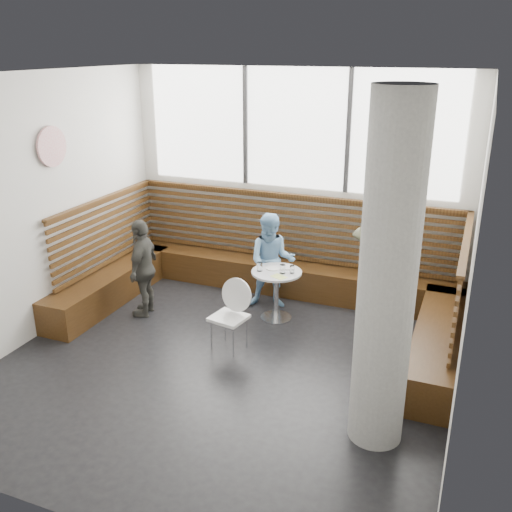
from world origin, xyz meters
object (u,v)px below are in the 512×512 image
at_px(cafe_chair, 231,309).
at_px(child_back, 272,261).
at_px(concrete_column, 388,279).
at_px(adult_man, 375,284).
at_px(child_left, 143,268).
at_px(cafe_table, 276,285).

distance_m(cafe_chair, child_back, 1.29).
distance_m(concrete_column, adult_man, 1.89).
height_order(concrete_column, child_left, concrete_column).
distance_m(adult_man, child_back, 1.66).
bearing_deg(cafe_chair, adult_man, 33.40).
xyz_separation_m(adult_man, child_back, (-1.53, 0.62, -0.15)).
relative_size(concrete_column, child_back, 2.38).
distance_m(concrete_column, cafe_chair, 2.45).
bearing_deg(adult_man, cafe_chair, 94.51).
xyz_separation_m(cafe_chair, child_back, (0.05, 1.28, 0.17)).
bearing_deg(adult_man, child_back, 49.83).
distance_m(concrete_column, child_back, 3.12).
relative_size(adult_man, child_left, 1.23).
bearing_deg(child_back, child_left, -166.40).
bearing_deg(cafe_chair, child_back, 98.55).
height_order(cafe_chair, child_back, child_back).
bearing_deg(cafe_table, concrete_column, -49.00).
xyz_separation_m(concrete_column, child_left, (-3.41, 1.45, -0.93)).
bearing_deg(child_left, concrete_column, 56.22).
bearing_deg(child_left, cafe_table, 95.81).
distance_m(concrete_column, cafe_table, 2.82).
bearing_deg(child_back, cafe_table, -76.46).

